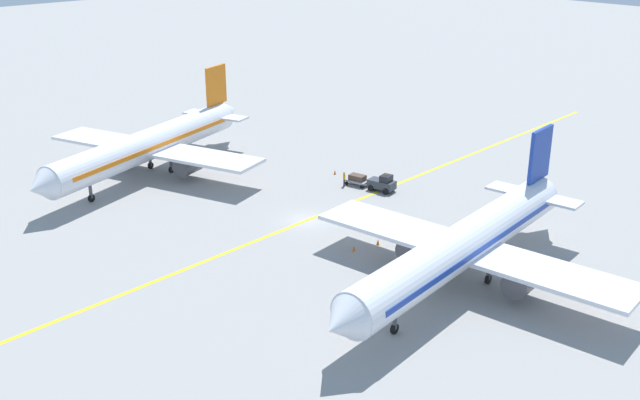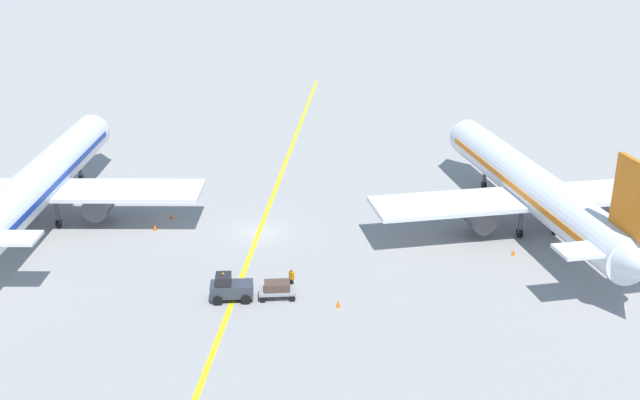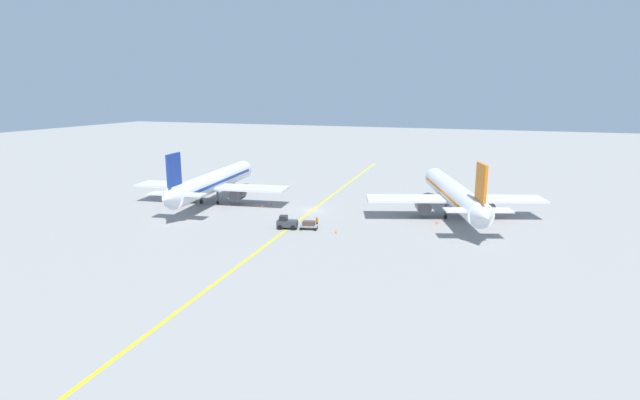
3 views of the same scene
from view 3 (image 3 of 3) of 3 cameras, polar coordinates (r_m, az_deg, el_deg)
ground_plane at (r=84.76m, az=-0.94°, el=-1.22°), size 400.00×400.00×0.00m
apron_yellow_centreline at (r=84.76m, az=-0.94°, el=-1.22°), size 7.35×119.82×0.01m
airplane_at_gate at (r=92.31m, az=-12.19°, el=1.97°), size 28.44×35.52×10.60m
airplane_adjacent_stand at (r=82.77m, az=15.09°, el=0.65°), size 28.19×34.57×10.60m
baggage_tug_dark at (r=73.72m, az=-3.83°, el=-2.60°), size 3.25×2.26×2.11m
baggage_cart_trailing at (r=73.18m, az=-1.30°, el=-2.81°), size 2.83×1.91×1.24m
ground_crew_worker at (r=74.06m, az=-0.34°, el=-2.50°), size 0.47×0.40×1.68m
traffic_cone_near_nose at (r=87.42m, az=-6.63°, el=-0.70°), size 0.32×0.32×0.55m
traffic_cone_mid_apron at (r=89.52m, az=-5.56°, el=-0.37°), size 0.32×0.32×0.55m
traffic_cone_by_wingtip at (r=71.20m, az=1.83°, el=-3.65°), size 0.32×0.32×0.55m
traffic_cone_far_edge at (r=78.22m, az=13.21°, el=-2.51°), size 0.32×0.32×0.55m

